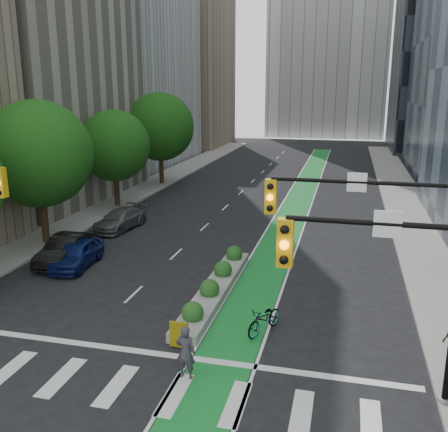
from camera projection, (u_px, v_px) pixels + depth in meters
The scene contains 18 objects.
ground at pixel (129, 369), 17.19m from camera, with size 160.00×160.00×0.00m, color black.
sidewalk_left at pixel (124, 198), 43.42m from camera, with size 3.60×90.00×0.15m, color gray.
sidewalk_right at pixel (411, 214), 37.90m from camera, with size 3.60×90.00×0.15m, color gray.
bike_lane_paint at pixel (301, 196), 44.67m from camera, with size 2.20×70.00×0.01m, color #167D2E.
building_beige at pixel (17, 17), 40.65m from camera, with size 14.00×18.00×30.00m, color #B7AD99.
building_tan_far at pixel (182, 64), 80.60m from camera, with size 14.00×16.00×26.00m, color tan.
building_dark_end at pixel (446, 55), 72.88m from camera, with size 14.00×18.00×28.00m, color black.
tree_mid at pixel (38, 154), 29.64m from camera, with size 6.40×6.40×8.78m.
tree_midfar at pixel (114, 146), 39.19m from camera, with size 5.60×5.60×7.76m.
tree_far at pixel (160, 127), 48.40m from camera, with size 6.60×6.60×9.00m.
signal_right at pixel (406, 253), 14.40m from camera, with size 5.82×0.51×7.20m.
signal_far_right at pixel (444, 325), 10.11m from camera, with size 4.82×0.51×7.20m.
median_planter at pixel (215, 286), 23.43m from camera, with size 1.20×10.26×1.10m.
bicycle at pixel (265, 319), 19.69m from camera, with size 0.75×2.14×1.12m, color gray.
cyclist at pixel (186, 352), 16.49m from camera, with size 0.68×0.45×1.87m, color #36323D.
parked_car_left_near at pixel (77, 254), 26.88m from camera, with size 1.71×4.26×1.45m, color #0E1955.
parked_car_left_mid at pixel (66, 249), 27.49m from camera, with size 1.61×4.63×1.52m, color black.
parked_car_left_far at pixel (120, 219), 34.04m from camera, with size 1.94×4.78×1.39m, color #505355.
Camera 1 is at (6.87, -14.07, 9.44)m, focal length 40.00 mm.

